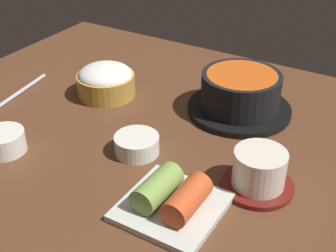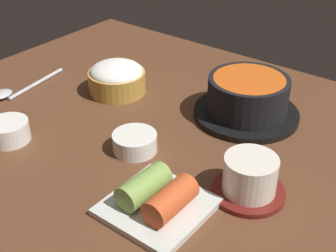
{
  "view_description": "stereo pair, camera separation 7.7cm",
  "coord_description": "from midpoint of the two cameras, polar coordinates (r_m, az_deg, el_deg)",
  "views": [
    {
      "loc": [
        35.71,
        -58.24,
        45.87
      ],
      "look_at": [
        2.0,
        -2.0,
        5.0
      ],
      "focal_mm": 49.17,
      "sensor_mm": 36.0,
      "label": 1
    },
    {
      "loc": [
        42.09,
        -53.89,
        45.87
      ],
      "look_at": [
        2.0,
        -2.0,
        5.0
      ],
      "focal_mm": 49.17,
      "sensor_mm": 36.0,
      "label": 2
    }
  ],
  "objects": [
    {
      "name": "side_bowl_near",
      "position": [
        0.81,
        -22.3,
        -1.82
      ],
      "size": [
        7.04,
        7.04,
        3.56
      ],
      "color": "white",
      "rests_on": "dining_table"
    },
    {
      "name": "tea_cup_with_saucer",
      "position": [
        0.68,
        8.01,
        -5.72
      ],
      "size": [
        10.72,
        10.72,
        6.29
      ],
      "color": "maroon",
      "rests_on": "dining_table"
    },
    {
      "name": "kimchi_plate",
      "position": [
        0.64,
        -3.02,
        -9.18
      ],
      "size": [
        13.39,
        13.39,
        4.89
      ],
      "color": "silver",
      "rests_on": "dining_table"
    },
    {
      "name": "dining_table",
      "position": [
        0.82,
        -3.19,
        -1.45
      ],
      "size": [
        100.0,
        76.0,
        2.0
      ],
      "primitive_type": "cube",
      "color": "#56331E",
      "rests_on": "ground"
    },
    {
      "name": "banchan_cup_center",
      "position": [
        0.76,
        -6.83,
        -2.31
      ],
      "size": [
        7.41,
        7.41,
        3.08
      ],
      "color": "white",
      "rests_on": "dining_table"
    },
    {
      "name": "rice_bowl",
      "position": [
        0.93,
        -10.1,
        5.51
      ],
      "size": [
        11.57,
        11.57,
        6.45
      ],
      "color": "#B78C38",
      "rests_on": "dining_table"
    },
    {
      "name": "stone_pot",
      "position": [
        0.86,
        6.43,
        3.88
      ],
      "size": [
        19.48,
        19.48,
        7.81
      ],
      "color": "black",
      "rests_on": "dining_table"
    }
  ]
}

